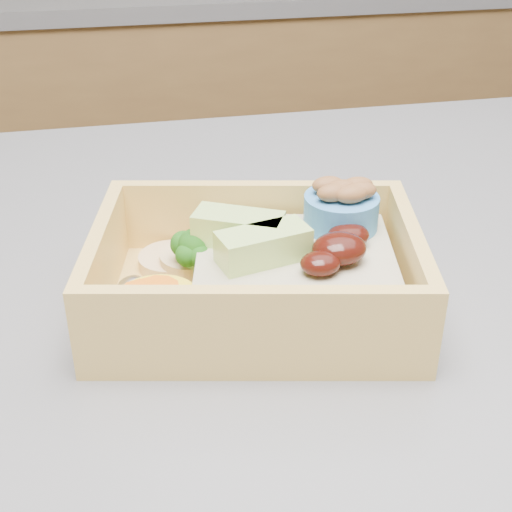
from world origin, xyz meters
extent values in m
cube|color=brown|center=(0.00, 1.20, 0.45)|extent=(3.20, 0.60, 0.90)
cube|color=#E5BB5E|center=(-0.18, -0.04, 0.92)|extent=(0.22, 0.18, 0.01)
cube|color=#E5BB5E|center=(-0.17, 0.02, 0.95)|extent=(0.19, 0.05, 0.05)
cube|color=#E5BB5E|center=(-0.20, -0.10, 0.95)|extent=(0.19, 0.05, 0.05)
cube|color=#E5BB5E|center=(-0.09, -0.06, 0.95)|extent=(0.03, 0.12, 0.05)
cube|color=#E5BB5E|center=(-0.27, -0.02, 0.95)|extent=(0.03, 0.12, 0.05)
cube|color=tan|center=(-0.16, -0.04, 0.94)|extent=(0.14, 0.13, 0.03)
ellipsoid|color=black|center=(-0.14, -0.06, 0.97)|extent=(0.04, 0.03, 0.02)
ellipsoid|color=black|center=(-0.13, -0.04, 0.97)|extent=(0.03, 0.03, 0.01)
ellipsoid|color=black|center=(-0.15, -0.07, 0.96)|extent=(0.03, 0.02, 0.01)
cube|color=#B9E477|center=(-0.18, -0.05, 0.97)|extent=(0.06, 0.03, 0.02)
cube|color=#B9E477|center=(-0.19, -0.02, 0.97)|extent=(0.06, 0.05, 0.02)
cylinder|color=#689E55|center=(-0.22, -0.02, 0.94)|extent=(0.01, 0.01, 0.02)
sphere|color=#1D5D15|center=(-0.22, -0.02, 0.96)|extent=(0.02, 0.02, 0.02)
sphere|color=#1D5D15|center=(-0.21, -0.01, 0.95)|extent=(0.02, 0.02, 0.02)
sphere|color=#1D5D15|center=(-0.22, -0.01, 0.95)|extent=(0.02, 0.02, 0.02)
sphere|color=#1D5D15|center=(-0.21, -0.03, 0.95)|extent=(0.01, 0.01, 0.01)
sphere|color=#1D5D15|center=(-0.22, -0.02, 0.95)|extent=(0.01, 0.01, 0.01)
sphere|color=#1D5D15|center=(-0.21, -0.01, 0.95)|extent=(0.01, 0.01, 0.01)
cylinder|color=yellow|center=(-0.24, -0.06, 0.94)|extent=(0.05, 0.05, 0.02)
cylinder|color=orange|center=(-0.24, -0.06, 0.95)|extent=(0.03, 0.03, 0.00)
cylinder|color=orange|center=(-0.25, -0.06, 0.95)|extent=(0.03, 0.03, 0.00)
cylinder|color=tan|center=(-0.23, 0.01, 0.93)|extent=(0.04, 0.04, 0.01)
cylinder|color=tan|center=(-0.22, 0.00, 0.94)|extent=(0.04, 0.04, 0.01)
ellipsoid|color=silver|center=(-0.19, 0.01, 0.94)|extent=(0.02, 0.02, 0.02)
ellipsoid|color=silver|center=(-0.26, -0.03, 0.94)|extent=(0.02, 0.02, 0.02)
cylinder|color=#3D86D2|center=(-0.12, -0.02, 0.97)|extent=(0.05, 0.05, 0.02)
ellipsoid|color=brown|center=(-0.12, -0.02, 0.99)|extent=(0.02, 0.02, 0.01)
ellipsoid|color=brown|center=(-0.11, -0.01, 0.99)|extent=(0.02, 0.02, 0.01)
ellipsoid|color=brown|center=(-0.13, -0.01, 0.99)|extent=(0.02, 0.02, 0.01)
ellipsoid|color=brown|center=(-0.12, -0.03, 0.99)|extent=(0.02, 0.02, 0.01)
ellipsoid|color=brown|center=(-0.13, -0.02, 0.99)|extent=(0.02, 0.02, 0.01)
ellipsoid|color=brown|center=(-0.11, -0.02, 0.99)|extent=(0.02, 0.02, 0.01)
camera|label=1|loc=(-0.26, -0.40, 1.17)|focal=50.00mm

